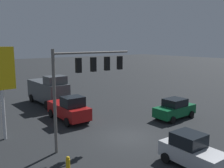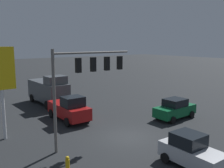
% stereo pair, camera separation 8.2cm
% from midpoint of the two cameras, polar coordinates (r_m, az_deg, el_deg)
% --- Properties ---
extents(ground_plane, '(200.00, 200.00, 0.00)m').
position_cam_midpoint_polar(ground_plane, '(19.74, 3.71, -11.97)').
color(ground_plane, black).
extents(traffic_signal_assembly, '(6.18, 0.43, 6.81)m').
position_cam_midpoint_polar(traffic_signal_assembly, '(17.31, -5.71, 2.51)').
color(traffic_signal_assembly, slate).
rests_on(traffic_signal_assembly, ground).
extents(price_sign, '(2.02, 0.27, 6.91)m').
position_cam_midpoint_polar(price_sign, '(19.83, -24.00, 2.16)').
color(price_sign, silver).
rests_on(price_sign, ground).
extents(hatchback_crossing, '(2.02, 3.83, 1.97)m').
position_cam_midpoint_polar(hatchback_crossing, '(15.76, 17.74, -14.41)').
color(hatchback_crossing, silver).
rests_on(hatchback_crossing, ground).
extents(pickup_parked, '(2.30, 5.22, 2.40)m').
position_cam_midpoint_polar(pickup_parked, '(23.67, -9.63, -5.60)').
color(pickup_parked, maroon).
rests_on(pickup_parked, ground).
extents(sedan_waiting, '(4.44, 2.14, 1.93)m').
position_cam_midpoint_polar(sedan_waiting, '(24.71, 14.27, -5.50)').
color(sedan_waiting, '#0C592D').
rests_on(sedan_waiting, ground).
extents(delivery_truck, '(2.67, 6.84, 3.58)m').
position_cam_midpoint_polar(delivery_truck, '(30.08, -14.19, -1.40)').
color(delivery_truck, '#474C51').
rests_on(delivery_truck, ground).
extents(fire_hydrant, '(0.24, 0.24, 0.88)m').
position_cam_midpoint_polar(fire_hydrant, '(15.01, -9.98, -17.47)').
color(fire_hydrant, gold).
rests_on(fire_hydrant, ground).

